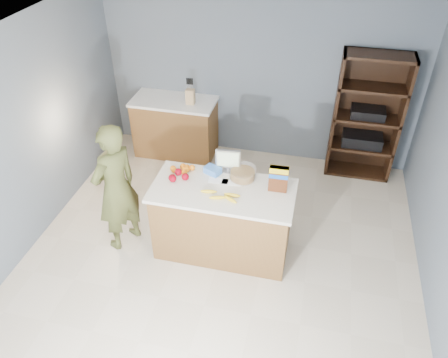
% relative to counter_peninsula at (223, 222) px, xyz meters
% --- Properties ---
extents(floor, '(4.50, 5.00, 0.02)m').
position_rel_counter_peninsula_xyz_m(floor, '(0.00, -0.30, -0.42)').
color(floor, beige).
rests_on(floor, ground).
extents(walls, '(4.52, 5.02, 2.51)m').
position_rel_counter_peninsula_xyz_m(walls, '(0.00, -0.30, 1.24)').
color(walls, slate).
rests_on(walls, ground).
extents(counter_peninsula, '(1.56, 0.76, 0.90)m').
position_rel_counter_peninsula_xyz_m(counter_peninsula, '(0.00, 0.00, 0.00)').
color(counter_peninsula, brown).
rests_on(counter_peninsula, ground).
extents(back_cabinet, '(1.24, 0.62, 0.90)m').
position_rel_counter_peninsula_xyz_m(back_cabinet, '(-1.20, 1.90, 0.04)').
color(back_cabinet, brown).
rests_on(back_cabinet, ground).
extents(shelving_unit, '(0.90, 0.40, 1.80)m').
position_rel_counter_peninsula_xyz_m(shelving_unit, '(1.55, 2.05, 0.45)').
color(shelving_unit, black).
rests_on(shelving_unit, ground).
extents(person, '(0.59, 0.69, 1.60)m').
position_rel_counter_peninsula_xyz_m(person, '(-1.19, -0.14, 0.39)').
color(person, '#484D25').
rests_on(person, ground).
extents(knife_block, '(0.12, 0.10, 0.31)m').
position_rel_counter_peninsula_xyz_m(knife_block, '(-0.92, 1.85, 0.60)').
color(knife_block, tan).
rests_on(knife_block, back_cabinet).
extents(envelopes, '(0.38, 0.13, 0.00)m').
position_rel_counter_peninsula_xyz_m(envelopes, '(-0.01, 0.14, 0.49)').
color(envelopes, white).
rests_on(envelopes, counter_peninsula).
extents(bananas, '(0.44, 0.17, 0.04)m').
position_rel_counter_peninsula_xyz_m(bananas, '(0.02, -0.14, 0.50)').
color(bananas, yellow).
rests_on(bananas, counter_peninsula).
extents(apples, '(0.22, 0.21, 0.08)m').
position_rel_counter_peninsula_xyz_m(apples, '(-0.53, 0.06, 0.53)').
color(apples, maroon).
rests_on(apples, counter_peninsula).
extents(oranges, '(0.28, 0.19, 0.07)m').
position_rel_counter_peninsula_xyz_m(oranges, '(-0.52, 0.21, 0.52)').
color(oranges, orange).
rests_on(oranges, counter_peninsula).
extents(blue_carton, '(0.21, 0.18, 0.08)m').
position_rel_counter_peninsula_xyz_m(blue_carton, '(-0.18, 0.26, 0.52)').
color(blue_carton, blue).
rests_on(blue_carton, counter_peninsula).
extents(salad_bowl, '(0.30, 0.30, 0.13)m').
position_rel_counter_peninsula_xyz_m(salad_bowl, '(0.17, 0.25, 0.54)').
color(salad_bowl, '#267219').
rests_on(salad_bowl, counter_peninsula).
extents(tv, '(0.28, 0.12, 0.28)m').
position_rel_counter_peninsula_xyz_m(tv, '(-0.02, 0.33, 0.64)').
color(tv, silver).
rests_on(tv, counter_peninsula).
extents(cereal_box, '(0.20, 0.08, 0.30)m').
position_rel_counter_peninsula_xyz_m(cereal_box, '(0.57, 0.11, 0.66)').
color(cereal_box, '#592B14').
rests_on(cereal_box, counter_peninsula).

